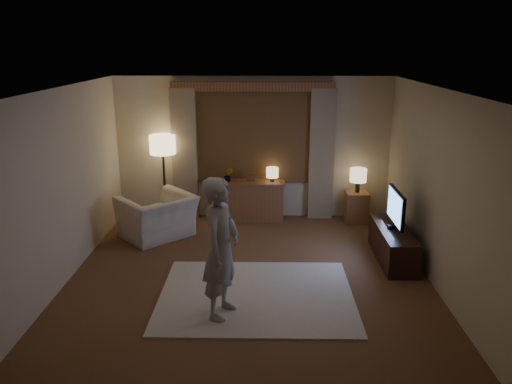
{
  "coord_description": "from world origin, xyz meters",
  "views": [
    {
      "loc": [
        0.21,
        -6.24,
        3.15
      ],
      "look_at": [
        0.09,
        0.6,
        1.11
      ],
      "focal_mm": 35.0,
      "sensor_mm": 36.0,
      "label": 1
    }
  ],
  "objects_px": {
    "armchair": "(157,217)",
    "person": "(221,248)",
    "sideboard": "(250,202)",
    "tv_stand": "(393,244)",
    "side_table": "(356,207)"
  },
  "relations": [
    {
      "from": "armchair",
      "to": "person",
      "type": "distance_m",
      "value": 2.87
    },
    {
      "from": "sideboard",
      "to": "armchair",
      "type": "height_order",
      "value": "armchair"
    },
    {
      "from": "armchair",
      "to": "person",
      "type": "bearing_deg",
      "value": 73.94
    },
    {
      "from": "sideboard",
      "to": "tv_stand",
      "type": "xyz_separation_m",
      "value": [
        2.2,
        -1.75,
        -0.1
      ]
    },
    {
      "from": "side_table",
      "to": "tv_stand",
      "type": "bearing_deg",
      "value": -81.46
    },
    {
      "from": "sideboard",
      "to": "person",
      "type": "bearing_deg",
      "value": -94.13
    },
    {
      "from": "armchair",
      "to": "side_table",
      "type": "bearing_deg",
      "value": 150.25
    },
    {
      "from": "armchair",
      "to": "side_table",
      "type": "relative_size",
      "value": 1.99
    },
    {
      "from": "armchair",
      "to": "sideboard",
      "type": "bearing_deg",
      "value": 166.71
    },
    {
      "from": "person",
      "to": "tv_stand",
      "type": "bearing_deg",
      "value": -38.41
    },
    {
      "from": "tv_stand",
      "to": "person",
      "type": "height_order",
      "value": "person"
    },
    {
      "from": "armchair",
      "to": "tv_stand",
      "type": "bearing_deg",
      "value": 123.75
    },
    {
      "from": "side_table",
      "to": "tv_stand",
      "type": "height_order",
      "value": "side_table"
    },
    {
      "from": "side_table",
      "to": "person",
      "type": "distance_m",
      "value": 4.04
    },
    {
      "from": "sideboard",
      "to": "side_table",
      "type": "relative_size",
      "value": 2.14
    }
  ]
}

